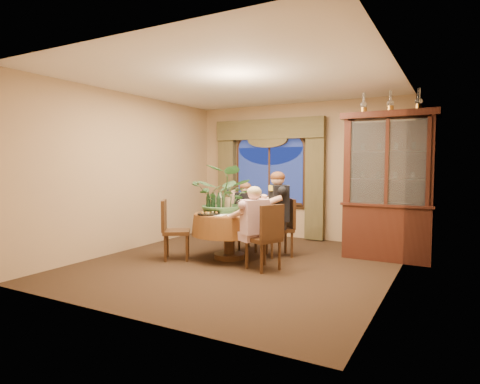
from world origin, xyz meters
The scene contains 37 objects.
floor centered at (0.00, 0.00, 0.00)m, with size 5.00×5.00×0.00m, color black.
wall_back centered at (0.00, 2.50, 1.40)m, with size 4.50×4.50×0.00m, color #9B7F5D.
wall_right centered at (2.25, 0.00, 1.40)m, with size 5.00×5.00×0.00m, color #9B7F5D.
ceiling centered at (0.00, 0.00, 2.80)m, with size 5.00×5.00×0.00m, color white.
window centered at (-0.60, 2.43, 1.30)m, with size 1.62×0.10×1.32m, color navy, non-canonical shape.
arched_transom centered at (-0.60, 2.43, 2.08)m, with size 1.60×0.06×0.44m, color navy, non-canonical shape.
drapery_left centered at (-1.63, 2.38, 1.18)m, with size 0.38×0.14×2.32m, color #443D22.
drapery_right centered at (0.43, 2.38, 1.18)m, with size 0.38×0.14×2.32m, color #443D22.
swag_valance centered at (-0.60, 2.35, 2.28)m, with size 2.45×0.16×0.42m, color #443D22, non-canonical shape.
dining_table centered at (-0.31, 0.21, 0.38)m, with size 1.23×1.23×0.75m, color maroon.
china_cabinet centered at (1.97, 1.39, 1.19)m, with size 1.46×0.58×2.37m, color black.
oil_lamp_left centered at (1.56, 1.39, 2.54)m, with size 0.11×0.11×0.34m, color #A5722D, non-canonical shape.
oil_lamp_center centered at (1.97, 1.39, 2.54)m, with size 0.11×0.11×0.34m, color #A5722D, non-canonical shape.
oil_lamp_right centered at (2.39, 1.39, 2.54)m, with size 0.11×0.11×0.34m, color #A5722D, non-canonical shape.
chair_right centered at (0.48, -0.16, 0.48)m, with size 0.42×0.42×0.96m, color black.
chair_back_right centered at (0.35, 0.75, 0.48)m, with size 0.42×0.42×0.96m, color black.
chair_back centered at (-0.28, 0.97, 0.48)m, with size 0.42×0.42×0.96m, color black.
chair_front_left centered at (-1.02, -0.27, 0.48)m, with size 0.42×0.42×0.96m, color black.
person_pink centered at (0.36, -0.20, 0.61)m, with size 0.44×0.40×1.23m, color #CAA2AA, non-canonical shape.
person_back centered at (-0.40, 0.95, 0.61)m, with size 0.44×0.40×1.22m, color black, non-canonical shape.
person_scarf centered at (0.36, 0.69, 0.71)m, with size 0.51×0.47×1.43m, color black, non-canonical shape.
stoneware_vase centered at (-0.38, 0.31, 0.87)m, with size 0.13×0.13×0.25m, color tan, non-canonical shape.
centerpiece_plant centered at (-0.42, 0.29, 1.41)m, with size 1.05×1.17×0.91m, color #355C32.
olive_bowl centered at (-0.24, 0.18, 0.77)m, with size 0.14×0.14×0.04m, color #526034.
cheese_platter centered at (-0.48, -0.14, 0.76)m, with size 0.36×0.36×0.02m, color black.
wine_bottle_0 centered at (-0.60, 0.17, 0.92)m, with size 0.07×0.07×0.33m, color black.
wine_bottle_1 centered at (-0.49, 0.22, 0.92)m, with size 0.07×0.07×0.33m, color tan.
wine_bottle_2 centered at (-0.68, 0.16, 0.92)m, with size 0.07×0.07×0.33m, color black.
wine_bottle_3 centered at (-0.48, 0.16, 0.92)m, with size 0.07×0.07×0.33m, color black.
wine_bottle_4 centered at (-0.66, 0.31, 0.92)m, with size 0.07×0.07×0.33m, color tan.
wine_bottle_5 centered at (-0.58, 0.40, 0.92)m, with size 0.07×0.07×0.33m, color black.
tasting_paper_0 centered at (-0.11, 0.03, 0.75)m, with size 0.21×0.30×0.00m, color white.
tasting_paper_1 centered at (-0.02, 0.44, 0.75)m, with size 0.21×0.30×0.00m, color white.
tasting_paper_2 centered at (-0.31, -0.09, 0.75)m, with size 0.21×0.30×0.00m, color white.
wine_glass_person_pink centered at (0.04, 0.00, 0.84)m, with size 0.07×0.07×0.18m, color silver, non-canonical shape.
wine_glass_person_back centered at (-0.35, 0.61, 0.84)m, with size 0.07×0.07×0.18m, color silver, non-canonical shape.
wine_glass_person_scarf centered at (0.02, 0.44, 0.84)m, with size 0.07×0.07×0.18m, color silver, non-canonical shape.
Camera 1 is at (2.96, -5.41, 1.55)m, focal length 30.00 mm.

